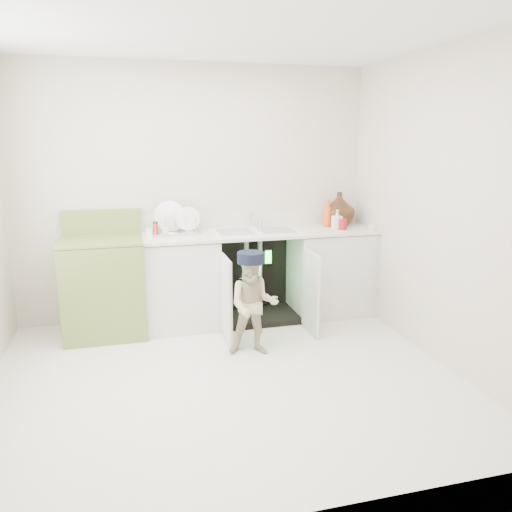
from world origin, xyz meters
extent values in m
plane|color=beige|center=(0.00, 0.00, 0.00)|extent=(3.50, 3.50, 0.00)
cube|color=beige|center=(0.00, 1.50, 1.25)|extent=(3.50, 2.50, 0.02)
cube|color=beige|center=(0.00, -1.50, 1.25)|extent=(3.50, 2.50, 0.02)
cube|color=beige|center=(1.75, 0.00, 1.25)|extent=(2.50, 3.00, 0.02)
plane|color=white|center=(0.00, 0.00, 2.50)|extent=(3.50, 3.50, 0.00)
cube|color=silver|center=(-0.25, 1.20, 0.43)|extent=(0.80, 0.60, 0.86)
cube|color=silver|center=(1.35, 1.20, 0.43)|extent=(0.80, 0.60, 0.86)
cube|color=black|center=(0.55, 1.47, 0.43)|extent=(0.80, 0.06, 0.86)
cube|color=black|center=(0.55, 1.20, 0.03)|extent=(0.80, 0.60, 0.06)
cylinder|color=gray|center=(0.48, 1.30, 0.45)|extent=(0.05, 0.05, 0.70)
cylinder|color=gray|center=(0.62, 1.30, 0.45)|extent=(0.05, 0.05, 0.70)
cylinder|color=gray|center=(0.55, 1.25, 0.62)|extent=(0.07, 0.18, 0.07)
cube|color=silver|center=(0.15, 0.70, 0.40)|extent=(0.03, 0.40, 0.76)
cube|color=silver|center=(0.95, 0.70, 0.40)|extent=(0.02, 0.40, 0.76)
cube|color=beige|center=(0.55, 1.20, 0.89)|extent=(2.44, 0.64, 0.03)
cube|color=beige|center=(0.55, 1.49, 0.98)|extent=(2.44, 0.02, 0.15)
cube|color=white|center=(0.55, 1.20, 0.90)|extent=(0.85, 0.55, 0.02)
cube|color=gray|center=(0.34, 1.20, 0.91)|extent=(0.34, 0.40, 0.01)
cube|color=gray|center=(0.76, 1.20, 0.91)|extent=(0.34, 0.40, 0.01)
cylinder|color=silver|center=(0.55, 1.42, 0.99)|extent=(0.03, 0.03, 0.17)
cylinder|color=silver|center=(0.55, 1.36, 1.06)|extent=(0.02, 0.14, 0.02)
cylinder|color=silver|center=(0.66, 1.42, 0.94)|extent=(0.04, 0.04, 0.06)
cylinder|color=silver|center=(1.68, 0.89, 0.55)|extent=(0.01, 0.01, 0.70)
cube|color=silver|center=(1.68, 0.98, 0.93)|extent=(0.04, 0.02, 0.06)
cube|color=silver|center=(-0.22, 1.32, 0.91)|extent=(0.48, 0.32, 0.02)
cylinder|color=silver|center=(-0.27, 1.34, 1.00)|extent=(0.30, 0.11, 0.29)
cylinder|color=white|center=(-0.10, 1.32, 0.98)|extent=(0.23, 0.06, 0.23)
cylinder|color=silver|center=(-0.42, 1.22, 0.99)|extent=(0.01, 0.01, 0.14)
cylinder|color=silver|center=(-0.32, 1.22, 0.99)|extent=(0.01, 0.01, 0.14)
cylinder|color=silver|center=(-0.22, 1.22, 0.99)|extent=(0.01, 0.01, 0.14)
cylinder|color=silver|center=(-0.13, 1.22, 0.99)|extent=(0.01, 0.01, 0.14)
cylinder|color=silver|center=(-0.03, 1.22, 0.99)|extent=(0.01, 0.01, 0.14)
imported|color=#411D12|center=(1.49, 1.34, 1.07)|extent=(0.33, 0.33, 0.34)
imported|color=#F64F0C|center=(1.35, 1.30, 1.04)|extent=(0.11, 0.11, 0.28)
imported|color=silver|center=(1.38, 1.14, 1.00)|extent=(0.09, 0.09, 0.19)
cylinder|color=#A40E17|center=(1.42, 1.08, 0.96)|extent=(0.08, 0.08, 0.11)
cylinder|color=red|center=(-0.41, 1.28, 0.95)|extent=(0.05, 0.05, 0.10)
cylinder|color=beige|center=(-0.32, 1.20, 0.94)|extent=(0.06, 0.06, 0.08)
cylinder|color=black|center=(-0.41, 1.32, 0.96)|extent=(0.04, 0.04, 0.12)
cube|color=silver|center=(-0.48, 1.10, 0.95)|extent=(0.05, 0.05, 0.09)
cube|color=olive|center=(-0.91, 1.18, 0.44)|extent=(0.73, 0.65, 0.88)
cube|color=olive|center=(-0.91, 1.18, 0.90)|extent=(0.73, 0.65, 0.02)
cube|color=olive|center=(-0.91, 1.46, 1.02)|extent=(0.73, 0.06, 0.23)
cylinder|color=black|center=(-1.09, 1.02, 0.89)|extent=(0.16, 0.16, 0.02)
cylinder|color=silver|center=(-1.09, 1.02, 0.90)|extent=(0.19, 0.19, 0.01)
cylinder|color=black|center=(-1.09, 1.33, 0.89)|extent=(0.16, 0.16, 0.02)
cylinder|color=silver|center=(-1.09, 1.33, 0.90)|extent=(0.19, 0.19, 0.01)
cylinder|color=black|center=(-0.72, 1.02, 0.89)|extent=(0.16, 0.16, 0.02)
cylinder|color=silver|center=(-0.72, 1.02, 0.90)|extent=(0.19, 0.19, 0.01)
cylinder|color=black|center=(-0.72, 1.33, 0.89)|extent=(0.16, 0.16, 0.02)
cylinder|color=silver|center=(-0.72, 1.33, 0.90)|extent=(0.19, 0.19, 0.01)
imported|color=beige|center=(0.31, 0.37, 0.43)|extent=(0.49, 0.42, 0.87)
cylinder|color=black|center=(0.31, 0.37, 0.84)|extent=(0.27, 0.27, 0.09)
cube|color=black|center=(0.34, 0.47, 0.80)|extent=(0.19, 0.13, 0.01)
cube|color=black|center=(0.58, 0.86, 0.72)|extent=(0.07, 0.01, 0.14)
cube|color=#26F23F|center=(0.58, 0.85, 0.72)|extent=(0.06, 0.00, 0.12)
camera|label=1|loc=(-0.67, -3.46, 1.80)|focal=35.00mm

